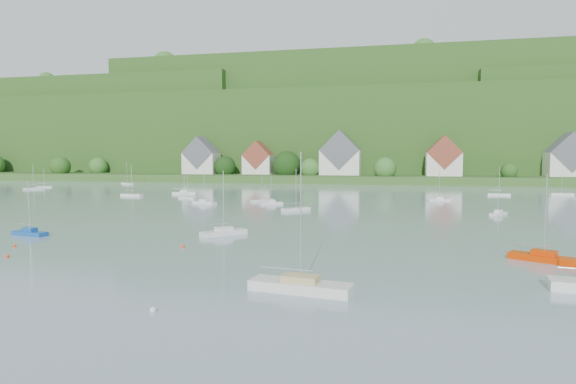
{
  "coord_description": "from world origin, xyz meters",
  "views": [
    {
      "loc": [
        26.76,
        -10.07,
        10.31
      ],
      "look_at": [
        8.01,
        75.0,
        4.0
      ],
      "focal_mm": 30.29,
      "sensor_mm": 36.0,
      "label": 1
    }
  ],
  "objects_px": {
    "near_sailboat_3": "(224,232)",
    "near_sailboat_2": "(301,285)",
    "near_sailboat_5": "(544,257)",
    "near_sailboat_1": "(30,232)"
  },
  "relations": [
    {
      "from": "near_sailboat_5",
      "to": "near_sailboat_3",
      "type": "bearing_deg",
      "value": -162.45
    },
    {
      "from": "near_sailboat_2",
      "to": "near_sailboat_5",
      "type": "distance_m",
      "value": 26.57
    },
    {
      "from": "near_sailboat_1",
      "to": "near_sailboat_2",
      "type": "distance_m",
      "value": 44.1
    },
    {
      "from": "near_sailboat_2",
      "to": "near_sailboat_5",
      "type": "height_order",
      "value": "near_sailboat_2"
    },
    {
      "from": "near_sailboat_1",
      "to": "near_sailboat_5",
      "type": "xyz_separation_m",
      "value": [
        61.36,
        -2.96,
        0.04
      ]
    },
    {
      "from": "near_sailboat_2",
      "to": "near_sailboat_3",
      "type": "distance_m",
      "value": 28.62
    },
    {
      "from": "near_sailboat_5",
      "to": "near_sailboat_1",
      "type": "bearing_deg",
      "value": -151.9
    },
    {
      "from": "near_sailboat_1",
      "to": "near_sailboat_5",
      "type": "relative_size",
      "value": 0.83
    },
    {
      "from": "near_sailboat_2",
      "to": "near_sailboat_5",
      "type": "relative_size",
      "value": 1.23
    },
    {
      "from": "near_sailboat_3",
      "to": "near_sailboat_2",
      "type": "bearing_deg",
      "value": -107.37
    }
  ]
}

